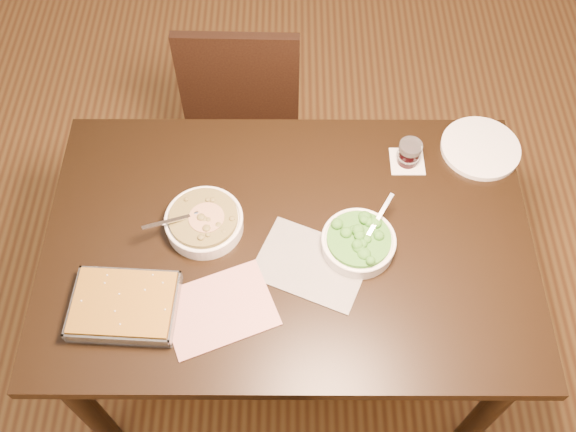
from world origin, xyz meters
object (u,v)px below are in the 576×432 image
at_px(stew_bowl, 204,221).
at_px(broccoli_bowl, 358,242).
at_px(table, 288,255).
at_px(baking_dish, 124,306).
at_px(chair_far, 244,95).
at_px(wine_tumbler, 409,153).
at_px(dinner_plate, 480,148).

xyz_separation_m(stew_bowl, broccoli_bowl, (0.44, -0.07, -0.00)).
distance_m(table, baking_dish, 0.50).
relative_size(broccoli_bowl, chair_far, 0.25).
distance_m(wine_tumbler, chair_far, 0.79).
bearing_deg(dinner_plate, chair_far, 149.41).
distance_m(baking_dish, dinner_plate, 1.17).
distance_m(stew_bowl, baking_dish, 0.32).
bearing_deg(stew_bowl, baking_dish, -126.58).
distance_m(broccoli_bowl, wine_tumbler, 0.35).
height_order(broccoli_bowl, chair_far, chair_far).
distance_m(table, chair_far, 0.82).
height_order(table, chair_far, chair_far).
distance_m(baking_dish, wine_tumbler, 0.94).
height_order(baking_dish, wine_tumbler, wine_tumbler).
xyz_separation_m(table, broccoli_bowl, (0.20, -0.03, 0.12)).
xyz_separation_m(broccoli_bowl, baking_dish, (-0.63, -0.19, -0.00)).
relative_size(stew_bowl, wine_tumbler, 2.95).
xyz_separation_m(stew_bowl, chair_far, (0.07, 0.74, -0.28)).
bearing_deg(dinner_plate, baking_dish, -152.11).
xyz_separation_m(table, chair_far, (-0.17, 0.78, -0.15)).
xyz_separation_m(stew_bowl, dinner_plate, (0.84, 0.29, -0.02)).
height_order(table, wine_tumbler, wine_tumbler).
bearing_deg(table, dinner_plate, 28.59).
relative_size(dinner_plate, chair_far, 0.27).
bearing_deg(wine_tumbler, table, -142.72).
xyz_separation_m(table, wine_tumbler, (0.37, 0.28, 0.14)).
distance_m(broccoli_bowl, dinner_plate, 0.54).
bearing_deg(stew_bowl, table, -9.43).
xyz_separation_m(stew_bowl, wine_tumbler, (0.61, 0.24, 0.01)).
relative_size(stew_bowl, chair_far, 0.26).
relative_size(baking_dish, chair_far, 0.32).
bearing_deg(baking_dish, wine_tumbler, 35.09).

